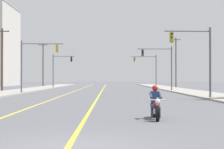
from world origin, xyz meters
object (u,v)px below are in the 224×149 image
Objects in this scene: utility_pole_left_near at (2,58)px; motorcycle_with_rider at (156,106)px; traffic_signal_mid_right at (162,62)px; utility_pole_right_far at (176,62)px; traffic_signal_far_right at (149,66)px; utility_pole_left_far at (43,64)px; traffic_signal_near_left at (34,59)px; traffic_signal_mid_left at (59,66)px; traffic_signal_near_right at (197,52)px.

motorcycle_with_rider is at bearing -63.87° from utility_pole_left_near.
utility_pole_right_far is at bearing 74.73° from traffic_signal_mid_right.
utility_pole_left_far is at bearing 143.47° from traffic_signal_far_right.
utility_pole_right_far is (22.19, 29.53, 1.05)m from traffic_signal_near_left.
utility_pole_right_far reaches higher than traffic_signal_mid_left.
utility_pole_left_far reaches higher than motorcycle_with_rider.
traffic_signal_mid_left is 0.63× the size of utility_pole_right_far.
utility_pole_left_far is (-6.62, 42.24, 1.10)m from traffic_signal_near_left.
traffic_signal_near_right is 0.62× the size of utility_pole_left_far.
utility_pole_left_far is at bearing 113.34° from traffic_signal_near_right.
utility_pole_left_far reaches higher than utility_pole_right_far.
traffic_signal_mid_right is 17.83m from traffic_signal_far_right.
utility_pole_right_far reaches higher than motorcycle_with_rider.
utility_pole_left_near is at bearing 116.13° from motorcycle_with_rider.
traffic_signal_far_right is at bearing -36.53° from utility_pole_left_far.
traffic_signal_far_right is 0.72× the size of utility_pole_left_near.
traffic_signal_mid_left is at bearing -70.92° from utility_pole_left_far.
motorcycle_with_rider is 71.58m from utility_pole_left_far.
motorcycle_with_rider is 16.98m from traffic_signal_near_right.
utility_pole_left_near reaches higher than traffic_signal_mid_left.
traffic_signal_near_left is at bearing -155.28° from traffic_signal_mid_right.
utility_pole_right_far is at bearing 78.69° from motorcycle_with_rider.
utility_pole_left_far is at bearing 109.08° from traffic_signal_mid_left.
traffic_signal_near_right is at bearing -64.57° from traffic_signal_mid_left.
traffic_signal_mid_right and traffic_signal_mid_left have the same top height.
utility_pole_left_far reaches higher than utility_pole_left_near.
utility_pole_right_far reaches higher than traffic_signal_mid_right.
traffic_signal_near_right is 28.74m from utility_pole_left_near.
utility_pole_left_near reaches higher than motorcycle_with_rider.
motorcycle_with_rider is at bearing -77.62° from traffic_signal_mid_left.
traffic_signal_mid_left is at bearing -166.25° from utility_pole_right_far.
traffic_signal_near_right and traffic_signal_near_left have the same top height.
traffic_signal_near_right is at bearing -89.66° from traffic_signal_far_right.
utility_pole_left_far is at bearing 123.21° from traffic_signal_mid_right.
traffic_signal_near_right is 0.63× the size of utility_pole_right_far.
utility_pole_right_far is (6.03, 22.09, 1.06)m from traffic_signal_mid_right.
traffic_signal_mid_right and traffic_signal_far_right have the same top height.
traffic_signal_near_right is at bearing -34.55° from traffic_signal_near_left.
traffic_signal_near_right is 39.19m from traffic_signal_mid_left.
utility_pole_left_far is (-22.91, 16.97, 1.11)m from traffic_signal_far_right.
traffic_signal_near_left is at bearing -50.07° from utility_pole_left_near.
utility_pole_left_far is at bearing 156.19° from utility_pole_right_far.
traffic_signal_near_right is 41.31m from utility_pole_right_far.
traffic_signal_near_right is at bearing -66.66° from utility_pole_left_far.
traffic_signal_near_left is 1.00× the size of traffic_signal_mid_left.
utility_pole_right_far is (5.90, 4.26, 1.05)m from traffic_signal_far_right.
traffic_signal_near_left is 1.00× the size of traffic_signal_mid_right.
traffic_signal_mid_left is (-16.48, 16.58, -0.05)m from traffic_signal_mid_right.
motorcycle_with_rider is at bearing -75.81° from utility_pole_left_far.
traffic_signal_mid_left is (-0.32, 24.02, -0.06)m from traffic_signal_near_left.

